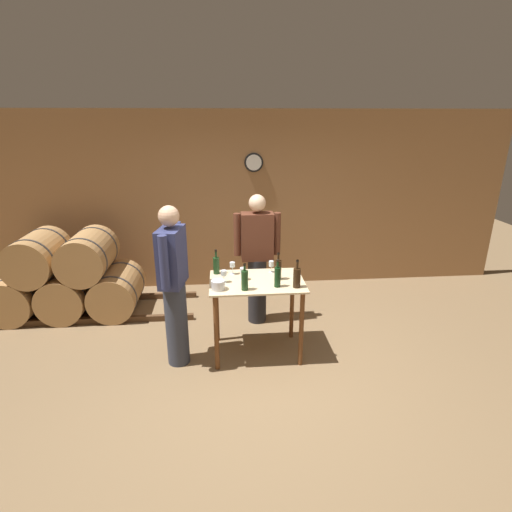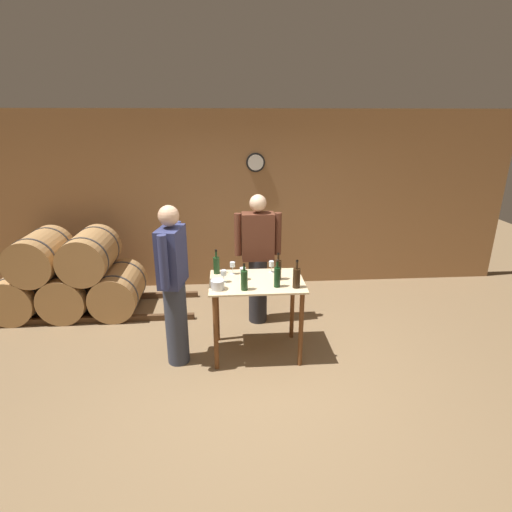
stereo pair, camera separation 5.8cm
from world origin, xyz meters
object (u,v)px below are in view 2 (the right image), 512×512
at_px(wine_bottle_left, 244,280).
at_px(ice_bucket, 218,285).
at_px(wine_glass_far_side, 271,264).
at_px(wine_bottle_far_right, 297,277).
at_px(person_host, 258,257).
at_px(wine_glass_near_center, 233,265).
at_px(wine_glass_near_right, 243,271).
at_px(wine_glass_near_left, 224,273).
at_px(person_visitor_with_scarf, 174,283).
at_px(wine_bottle_right, 278,269).
at_px(wine_bottle_far_left, 216,265).
at_px(wine_bottle_center, 277,276).

relative_size(wine_bottle_left, ice_bucket, 2.05).
xyz_separation_m(wine_glass_far_side, ice_bucket, (-0.61, -0.44, -0.05)).
bearing_deg(wine_bottle_far_right, person_host, 108.62).
height_order(wine_glass_near_center, ice_bucket, wine_glass_near_center).
bearing_deg(wine_glass_near_right, wine_bottle_far_right, -24.79).
distance_m(wine_bottle_left, wine_bottle_far_right, 0.55).
distance_m(wine_glass_near_left, wine_glass_near_center, 0.25).
bearing_deg(person_visitor_with_scarf, wine_glass_far_side, 18.70).
distance_m(wine_bottle_right, person_host, 0.77).
relative_size(wine_bottle_far_left, wine_glass_near_right, 2.06).
height_order(wine_bottle_far_right, wine_glass_near_right, wine_bottle_far_right).
bearing_deg(wine_bottle_center, wine_bottle_far_left, 146.27).
height_order(wine_glass_near_left, ice_bucket, wine_glass_near_left).
height_order(wine_glass_near_right, ice_bucket, wine_glass_near_right).
distance_m(wine_glass_near_left, person_host, 0.89).
bearing_deg(wine_bottle_center, person_host, 97.81).
distance_m(wine_glass_near_right, ice_bucket, 0.37).
distance_m(wine_bottle_center, person_host, 0.96).
bearing_deg(wine_glass_near_right, wine_bottle_center, -32.23).
bearing_deg(wine_bottle_far_right, person_visitor_with_scarf, 175.93).
xyz_separation_m(wine_bottle_center, wine_glass_far_side, (-0.01, 0.42, -0.02)).
bearing_deg(ice_bucket, wine_bottle_far_left, 92.50).
relative_size(wine_glass_near_center, wine_glass_far_side, 1.06).
xyz_separation_m(wine_bottle_far_left, wine_bottle_right, (0.68, -0.23, 0.01)).
distance_m(wine_bottle_center, person_visitor_with_scarf, 1.09).
relative_size(wine_glass_near_left, person_visitor_with_scarf, 0.08).
relative_size(wine_bottle_center, ice_bucket, 2.15).
distance_m(wine_bottle_right, person_visitor_with_scarf, 1.13).
bearing_deg(person_visitor_with_scarf, wine_glass_near_left, 11.51).
xyz_separation_m(wine_bottle_far_left, wine_glass_far_side, (0.63, -0.01, -0.01)).
relative_size(wine_glass_far_side, ice_bucket, 0.96).
bearing_deg(person_host, wine_glass_far_side, -77.53).
xyz_separation_m(wine_bottle_left, wine_bottle_center, (0.35, 0.05, 0.00)).
bearing_deg(wine_glass_near_left, wine_glass_far_side, 25.09).
bearing_deg(person_host, wine_bottle_center, -82.19).
bearing_deg(wine_glass_near_center, person_host, 58.89).
bearing_deg(wine_glass_far_side, wine_bottle_far_right, -64.80).
xyz_separation_m(wine_bottle_left, wine_glass_far_side, (0.33, 0.47, -0.02)).
bearing_deg(wine_bottle_far_left, wine_bottle_left, -58.49).
bearing_deg(wine_bottle_center, ice_bucket, -178.16).
bearing_deg(wine_glass_near_right, wine_glass_near_center, 122.02).
distance_m(wine_bottle_center, ice_bucket, 0.62).
xyz_separation_m(wine_bottle_left, wine_glass_near_right, (-0.00, 0.27, -0.01)).
bearing_deg(wine_glass_near_right, wine_bottle_far_left, 144.54).
relative_size(wine_glass_near_right, wine_glass_far_side, 1.03).
height_order(wine_bottle_right, wine_glass_far_side, wine_bottle_right).
relative_size(wine_bottle_left, wine_glass_near_right, 2.07).
relative_size(wine_bottle_center, wine_glass_near_right, 2.18).
relative_size(ice_bucket, person_host, 0.08).
bearing_deg(ice_bucket, wine_glass_near_center, 68.65).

